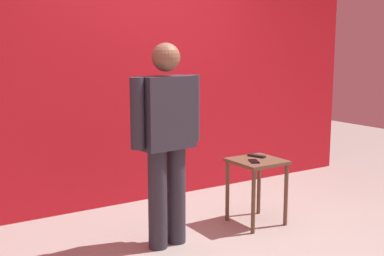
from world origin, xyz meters
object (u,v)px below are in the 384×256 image
object	(u,v)px
standing_person	(166,135)
tv_remote	(257,156)
cell_phone	(254,161)
side_table	(257,172)

from	to	relation	value
standing_person	tv_remote	bearing A→B (deg)	5.35
standing_person	cell_phone	distance (m)	0.91
standing_person	side_table	size ratio (longest dim) A/B	2.74
standing_person	tv_remote	distance (m)	1.05
side_table	tv_remote	world-z (taller)	tv_remote
side_table	cell_phone	world-z (taller)	cell_phone
side_table	standing_person	bearing A→B (deg)	-179.50
side_table	cell_phone	bearing A→B (deg)	-146.79
standing_person	cell_phone	world-z (taller)	standing_person
cell_phone	standing_person	bearing A→B (deg)	-158.33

